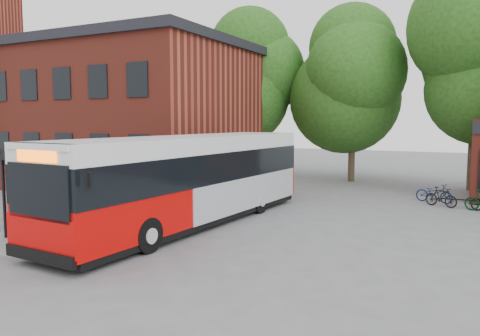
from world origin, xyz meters
The scene contains 9 objects.
ground centered at (0.00, 0.00, 0.00)m, with size 100.00×100.00×0.00m, color #5E5E60.
station_building centered at (-13.00, 9.00, 4.25)m, with size 18.40×10.40×8.50m, color maroon, non-canonical shape.
bus_shelter centered at (-4.50, -1.00, 1.45)m, with size 3.60×7.00×2.90m, color black, non-canonical shape.
tree_0 centered at (-6.00, 16.00, 5.50)m, with size 7.92×7.92×11.00m, color #1C4712, non-canonical shape.
tree_1 centered at (1.00, 17.00, 5.20)m, with size 7.92×7.92×10.40m, color #1C4712, non-canonical shape.
tree_2 centered at (8.00, 16.00, 5.50)m, with size 7.92×7.92×11.00m, color #1C4712, non-canonical shape.
city_bus centered at (-1.37, 1.48, 1.68)m, with size 2.81×13.19×3.35m, color #C40504, non-canonical shape.
bicycle_0 centered at (6.49, 10.79, 0.46)m, with size 0.61×1.76×0.93m, color navy.
bicycle_1 centered at (6.87, 9.74, 0.45)m, with size 0.42×1.50×0.90m, color black.
Camera 1 is at (8.19, -13.24, 3.93)m, focal length 35.00 mm.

